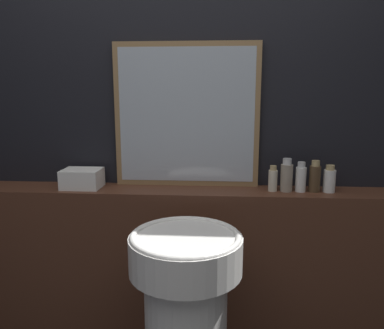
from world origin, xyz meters
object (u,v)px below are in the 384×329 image
object	(u,v)px
towel_stack	(82,178)
conditioner_bottle	(287,176)
mirror	(187,116)
shampoo_bottle	(273,179)
hand_soap_bottle	(329,180)
body_wash_bottle	(315,177)
lotion_bottle	(301,178)

from	to	relation	value
towel_stack	conditioner_bottle	distance (m)	0.97
mirror	shampoo_bottle	world-z (taller)	mirror
towel_stack	hand_soap_bottle	xyz separation A→B (m)	(1.16, 0.00, 0.01)
body_wash_bottle	shampoo_bottle	bearing A→B (deg)	-180.00
mirror	shampoo_bottle	size ratio (longest dim) A/B	5.76
mirror	shampoo_bottle	distance (m)	0.51
body_wash_bottle	towel_stack	bearing A→B (deg)	-180.00
towel_stack	shampoo_bottle	xyz separation A→B (m)	(0.90, 0.00, 0.01)
mirror	towel_stack	xyz separation A→B (m)	(-0.50, -0.09, -0.30)
mirror	hand_soap_bottle	xyz separation A→B (m)	(0.66, -0.09, -0.28)
towel_stack	lotion_bottle	xyz separation A→B (m)	(1.03, 0.00, 0.02)
towel_stack	conditioner_bottle	size ratio (longest dim) A/B	1.17
mirror	body_wash_bottle	distance (m)	0.66
hand_soap_bottle	mirror	bearing A→B (deg)	172.54
body_wash_bottle	lotion_bottle	bearing A→B (deg)	-180.00
conditioner_bottle	body_wash_bottle	bearing A→B (deg)	0.00
conditioner_bottle	lotion_bottle	size ratio (longest dim) A/B	1.11
mirror	hand_soap_bottle	world-z (taller)	mirror
shampoo_bottle	towel_stack	bearing A→B (deg)	180.00
conditioner_bottle	lotion_bottle	distance (m)	0.07
mirror	towel_stack	size ratio (longest dim) A/B	3.85
mirror	lotion_bottle	distance (m)	0.61
towel_stack	lotion_bottle	distance (m)	1.03
shampoo_bottle	body_wash_bottle	bearing A→B (deg)	0.00
mirror	body_wash_bottle	size ratio (longest dim) A/B	4.72
hand_soap_bottle	lotion_bottle	bearing A→B (deg)	180.00
shampoo_bottle	body_wash_bottle	world-z (taller)	body_wash_bottle
mirror	conditioner_bottle	bearing A→B (deg)	-10.49
shampoo_bottle	conditioner_bottle	size ratio (longest dim) A/B	0.78
conditioner_bottle	mirror	bearing A→B (deg)	169.51
shampoo_bottle	hand_soap_bottle	world-z (taller)	hand_soap_bottle
towel_stack	lotion_bottle	size ratio (longest dim) A/B	1.30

